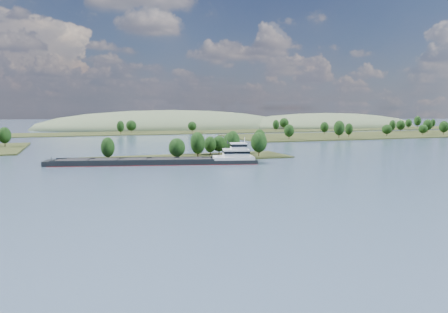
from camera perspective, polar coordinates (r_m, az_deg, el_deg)
name	(u,v)px	position (r m, az deg, el deg)	size (l,w,h in m)	color
ground	(230,176)	(155.43, 0.73, -2.60)	(1800.00, 1800.00, 0.00)	#374860
tree_island	(203,149)	(213.22, -2.70, 0.93)	(100.00, 30.85, 13.97)	#252D14
right_bank	(401,134)	(430.99, 22.11, 2.80)	(320.00, 90.00, 15.49)	#252D14
back_shoreline	(140,133)	(429.25, -10.96, 3.09)	(900.00, 60.00, 15.92)	#252D14
hill_east	(326,127)	(585.17, 13.21, 3.80)	(260.00, 140.00, 36.00)	#47583C
hill_west	(170,128)	(536.84, -7.01, 3.70)	(320.00, 160.00, 44.00)	#47583C
cargo_barge	(168,160)	(190.97, -7.33, -0.52)	(90.45, 31.40, 12.23)	black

